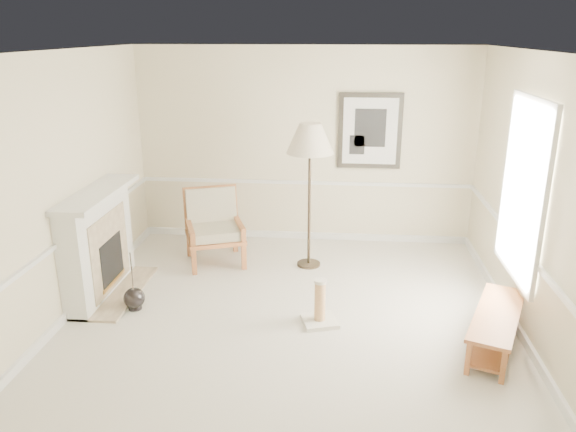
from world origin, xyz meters
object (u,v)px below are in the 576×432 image
object	(u,v)px
bench	(496,324)
floor_lamp	(310,143)
armchair	(213,223)
scratching_post	(320,310)
floor_vase	(134,299)

from	to	relation	value
bench	floor_lamp	bearing A→B (deg)	136.18
armchair	scratching_post	size ratio (longest dim) A/B	1.95
floor_vase	scratching_post	xyz separation A→B (m)	(2.16, -0.13, 0.03)
floor_lamp	scratching_post	distance (m)	2.24
armchair	floor_lamp	world-z (taller)	floor_lamp
floor_vase	scratching_post	distance (m)	2.16
armchair	scratching_post	distance (m)	2.33
floor_lamp	scratching_post	xyz separation A→B (m)	(0.21, -1.61, -1.55)
floor_lamp	bench	xyz separation A→B (m)	(2.01, -1.93, -1.45)
floor_vase	scratching_post	size ratio (longest dim) A/B	1.36
armchair	bench	world-z (taller)	armchair
floor_vase	floor_lamp	xyz separation A→B (m)	(1.94, 1.47, 1.58)
floor_vase	floor_lamp	distance (m)	2.91
armchair	floor_vase	bearing A→B (deg)	-131.58
armchair	bench	xyz separation A→B (m)	(3.35, -2.02, -0.28)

